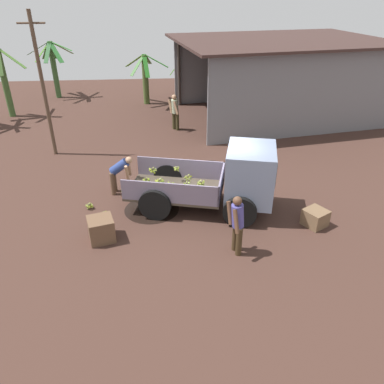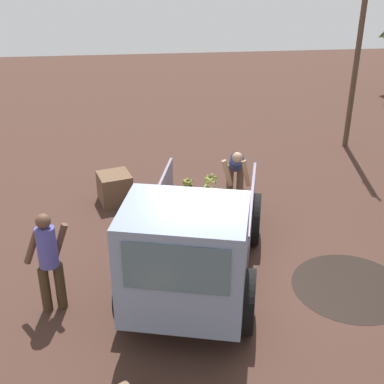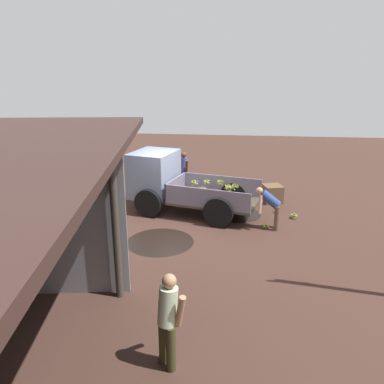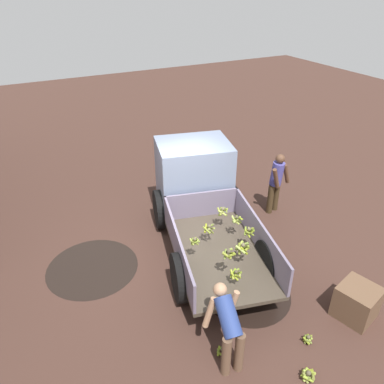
% 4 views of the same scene
% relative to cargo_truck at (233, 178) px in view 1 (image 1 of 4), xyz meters
% --- Properties ---
extents(ground, '(36.00, 36.00, 0.00)m').
position_rel_cargo_truck_xyz_m(ground, '(-0.51, 0.74, -1.07)').
color(ground, '#402921').
extents(mud_patch_0, '(1.70, 1.70, 0.01)m').
position_rel_cargo_truck_xyz_m(mud_patch_0, '(-2.47, 0.20, -1.07)').
color(mud_patch_0, black).
rests_on(mud_patch_0, ground).
extents(mud_patch_1, '(1.95, 1.95, 0.01)m').
position_rel_cargo_truck_xyz_m(mud_patch_1, '(-0.29, 2.74, -1.07)').
color(mud_patch_1, black).
rests_on(mud_patch_1, ground).
extents(cargo_truck, '(4.66, 2.81, 2.07)m').
position_rel_cargo_truck_xyz_m(cargo_truck, '(0.00, 0.00, 0.00)').
color(cargo_truck, '#433A2E').
rests_on(cargo_truck, ground).
extents(warehouse_shed, '(11.25, 9.00, 3.81)m').
position_rel_cargo_truck_xyz_m(warehouse_shed, '(4.51, 9.41, 1.70)').
color(warehouse_shed, slate).
rests_on(warehouse_shed, ground).
extents(utility_pole, '(0.98, 0.14, 5.40)m').
position_rel_cargo_truck_xyz_m(utility_pole, '(-6.47, 4.94, 1.72)').
color(utility_pole, brown).
rests_on(utility_pole, ground).
extents(banana_palm_0, '(2.57, 2.48, 2.53)m').
position_rel_cargo_truck_xyz_m(banana_palm_0, '(10.40, 10.95, 0.33)').
color(banana_palm_0, '#566B40').
rests_on(banana_palm_0, ground).
extents(banana_palm_1, '(2.51, 2.90, 2.76)m').
position_rel_cargo_truck_xyz_m(banana_palm_1, '(-2.86, 12.11, 0.38)').
color(banana_palm_1, '#465928').
rests_on(banana_palm_1, ground).
extents(banana_palm_2, '(2.13, 2.00, 2.49)m').
position_rel_cargo_truck_xyz_m(banana_palm_2, '(-0.41, 13.95, 0.25)').
color(banana_palm_2, '#5F874A').
rests_on(banana_palm_2, ground).
extents(banana_palm_4, '(2.56, 2.50, 3.45)m').
position_rel_cargo_truck_xyz_m(banana_palm_4, '(-9.92, 10.30, 0.74)').
color(banana_palm_4, '#3F5D2D').
rests_on(banana_palm_4, ground).
extents(banana_palm_5, '(2.64, 2.74, 3.26)m').
position_rel_cargo_truck_xyz_m(banana_palm_5, '(-8.33, 13.98, 0.72)').
color(banana_palm_5, '#395D2F').
rests_on(banana_palm_5, ground).
extents(person_foreground_visitor, '(0.47, 0.73, 1.67)m').
position_rel_cargo_truck_xyz_m(person_foreground_visitor, '(-0.27, -2.12, -0.15)').
color(person_foreground_visitor, '#3D2D1A').
rests_on(person_foreground_visitor, ground).
extents(person_worker_loading, '(0.79, 0.65, 1.32)m').
position_rel_cargo_truck_xyz_m(person_worker_loading, '(-3.50, 1.34, -0.29)').
color(person_worker_loading, brown).
rests_on(person_worker_loading, ground).
extents(person_bystander_near_shed, '(0.57, 0.63, 1.70)m').
position_rel_cargo_truck_xyz_m(person_bystander_near_shed, '(-1.40, 7.44, -0.13)').
color(person_bystander_near_shed, '#3A361D').
rests_on(person_bystander_near_shed, ground).
extents(banana_bunch_on_ground_0, '(0.22, 0.22, 0.14)m').
position_rel_cargo_truck_xyz_m(banana_bunch_on_ground_0, '(-3.40, 1.35, -1.00)').
color(banana_bunch_on_ground_0, brown).
rests_on(banana_bunch_on_ground_0, ground).
extents(banana_bunch_on_ground_1, '(0.26, 0.26, 0.19)m').
position_rel_cargo_truck_xyz_m(banana_bunch_on_ground_1, '(-4.39, 0.40, -0.97)').
color(banana_bunch_on_ground_1, brown).
rests_on(banana_bunch_on_ground_1, ground).
extents(banana_bunch_on_ground_2, '(0.18, 0.19, 0.17)m').
position_rel_cargo_truck_xyz_m(banana_bunch_on_ground_2, '(-3.88, -0.07, -0.99)').
color(banana_bunch_on_ground_2, brown).
rests_on(banana_bunch_on_ground_2, ground).
extents(wooden_crate_0, '(0.82, 0.82, 0.66)m').
position_rel_cargo_truck_xyz_m(wooden_crate_0, '(-3.80, -1.25, -0.75)').
color(wooden_crate_0, brown).
rests_on(wooden_crate_0, ground).
extents(wooden_crate_1, '(0.81, 0.81, 0.49)m').
position_rel_cargo_truck_xyz_m(wooden_crate_1, '(2.26, -1.07, -0.83)').
color(wooden_crate_1, brown).
rests_on(wooden_crate_1, ground).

